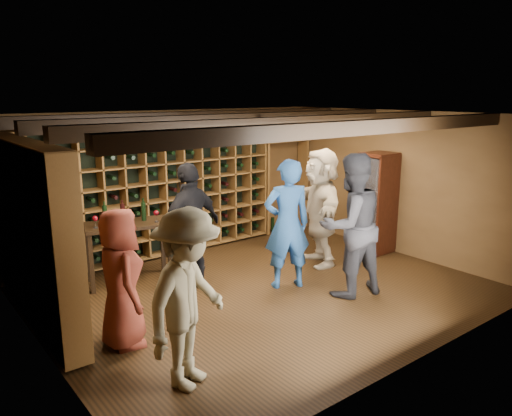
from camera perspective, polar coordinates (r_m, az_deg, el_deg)
ground at (r=7.31m, az=0.90°, el=-9.40°), size 6.00×6.00×0.00m
room_shell at (r=6.80m, az=0.70°, el=9.92°), size 6.00×6.00×6.00m
wine_rack_back at (r=8.61m, az=-11.63°, el=1.80°), size 4.65×0.30×2.20m
wine_rack_left at (r=6.45m, az=-24.03°, el=-2.86°), size 0.30×2.65×2.20m
crate_shelf at (r=10.15m, az=3.32°, el=6.14°), size 1.20×0.32×2.07m
display_cabinet at (r=9.05m, az=13.61°, el=0.35°), size 0.55×0.50×1.75m
man_blue_shirt at (r=7.19m, az=3.58°, el=-1.86°), size 0.81×0.69×1.89m
man_grey_suit at (r=7.00m, az=10.78°, el=-1.98°), size 1.09×0.92×2.01m
guest_red_floral at (r=5.75m, az=-15.18°, el=-7.80°), size 0.63×0.85×1.58m
guest_woman_black at (r=7.13m, az=-7.43°, el=-2.22°), size 1.17×0.72×1.86m
guest_khaki at (r=4.84m, az=-7.80°, el=-10.30°), size 1.32×1.12×1.77m
guest_beige at (r=8.24m, az=7.39°, el=0.13°), size 1.29×1.86×1.93m
tasting_table at (r=7.61m, az=-14.47°, el=-2.48°), size 1.34×0.92×1.20m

